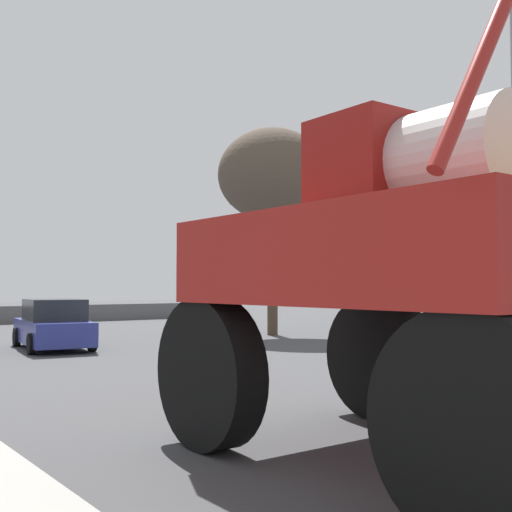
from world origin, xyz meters
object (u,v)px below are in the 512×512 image
at_px(sedan_ahead, 53,326).
at_px(traffic_signal_near_right, 352,229).
at_px(oversize_sprayer, 412,273).
at_px(bare_tree_right, 272,176).

xyz_separation_m(sedan_ahead, traffic_signal_near_right, (2.02, -10.65, 2.29)).
bearing_deg(sedan_ahead, traffic_signal_near_right, -161.25).
distance_m(oversize_sprayer, bare_tree_right, 18.48).
xyz_separation_m(traffic_signal_near_right, bare_tree_right, (6.76, 11.02, 3.26)).
bearing_deg(sedan_ahead, oversize_sprayer, -176.40).
distance_m(sedan_ahead, traffic_signal_near_right, 11.08).
relative_size(sedan_ahead, traffic_signal_near_right, 1.05).
relative_size(sedan_ahead, bare_tree_right, 0.53).
bearing_deg(bare_tree_right, traffic_signal_near_right, -121.51).
bearing_deg(traffic_signal_near_right, bare_tree_right, 58.49).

